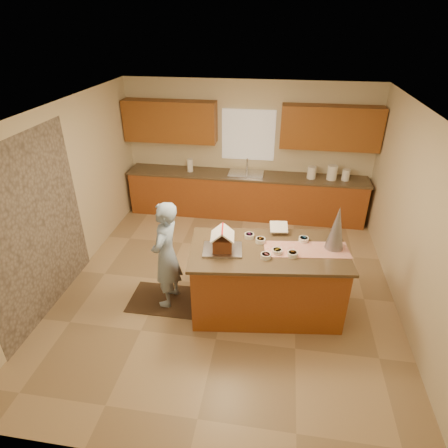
{
  "coord_description": "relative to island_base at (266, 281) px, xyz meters",
  "views": [
    {
      "loc": [
        0.66,
        -4.68,
        3.75
      ],
      "look_at": [
        -0.1,
        0.2,
        1.0
      ],
      "focal_mm": 30.24,
      "sensor_mm": 36.0,
      "label": 1
    }
  ],
  "objects": [
    {
      "name": "floor",
      "position": [
        -0.6,
        0.43,
        -0.49
      ],
      "size": [
        5.5,
        5.5,
        0.0
      ],
      "primitive_type": "plane",
      "color": "tan",
      "rests_on": "ground"
    },
    {
      "name": "sink",
      "position": [
        -0.6,
        2.88,
        0.4
      ],
      "size": [
        0.7,
        0.45,
        0.12
      ],
      "primitive_type": "cube",
      "color": "silver",
      "rests_on": "back_counter_top"
    },
    {
      "name": "upper_cabinet_left",
      "position": [
        -2.15,
        3.0,
        1.41
      ],
      "size": [
        1.85,
        0.35,
        0.8
      ],
      "primitive_type": "cube",
      "color": "brown",
      "rests_on": "wall_back"
    },
    {
      "name": "wall_right",
      "position": [
        1.9,
        0.43,
        0.86
      ],
      "size": [
        5.5,
        5.5,
        0.0
      ],
      "primitive_type": "plane",
      "color": "beige",
      "rests_on": "floor"
    },
    {
      "name": "cookbook",
      "position": [
        0.11,
        0.44,
        0.63
      ],
      "size": [
        0.27,
        0.22,
        0.1
      ],
      "primitive_type": "cube",
      "rotation": [
        -1.13,
        0.0,
        0.12
      ],
      "color": "white",
      "rests_on": "island_top"
    },
    {
      "name": "rug",
      "position": [
        -1.46,
        -0.05,
        -0.48
      ],
      "size": [
        1.09,
        0.71,
        0.01
      ],
      "primitive_type": "cube",
      "color": "black",
      "rests_on": "floor"
    },
    {
      "name": "back_counter_base",
      "position": [
        -0.6,
        2.88,
        -0.05
      ],
      "size": [
        4.8,
        0.6,
        0.88
      ],
      "primitive_type": "cube",
      "color": "brown",
      "rests_on": "floor"
    },
    {
      "name": "paper_towel",
      "position": [
        -1.75,
        2.88,
        0.56
      ],
      "size": [
        0.12,
        0.12,
        0.26
      ],
      "primitive_type": "cylinder",
      "color": "white",
      "rests_on": "back_counter_top"
    },
    {
      "name": "faucet",
      "position": [
        -0.6,
        3.06,
        0.57
      ],
      "size": [
        0.03,
        0.03,
        0.28
      ],
      "primitive_type": "cylinder",
      "color": "silver",
      "rests_on": "back_counter_top"
    },
    {
      "name": "table_runner",
      "position": [
        0.5,
        0.06,
        0.54
      ],
      "size": [
        1.15,
        0.53,
        0.01
      ],
      "primitive_type": "cube",
      "rotation": [
        0.0,
        0.0,
        0.12
      ],
      "color": "#B5210C",
      "rests_on": "island_top"
    },
    {
      "name": "boy",
      "position": [
        -1.41,
        -0.05,
        0.33
      ],
      "size": [
        0.45,
        0.63,
        1.61
      ],
      "primitive_type": "imported",
      "rotation": [
        0.0,
        0.0,
        -1.69
      ],
      "color": "#8DA7C8",
      "rests_on": "rug"
    },
    {
      "name": "window_curtain",
      "position": [
        -0.6,
        3.15,
        1.16
      ],
      "size": [
        1.05,
        0.03,
        1.0
      ],
      "primitive_type": "cube",
      "color": "white",
      "rests_on": "wall_back"
    },
    {
      "name": "wall_front",
      "position": [
        -0.6,
        -2.32,
        0.86
      ],
      "size": [
        5.5,
        5.5,
        0.0
      ],
      "primitive_type": "plane",
      "color": "beige",
      "rests_on": "floor"
    },
    {
      "name": "island_top",
      "position": [
        -0.0,
        -0.0,
        0.51
      ],
      "size": [
        2.21,
        1.33,
        0.04
      ],
      "primitive_type": "cube",
      "rotation": [
        0.0,
        0.0,
        0.12
      ],
      "color": "brown",
      "rests_on": "island_base"
    },
    {
      "name": "baking_tray",
      "position": [
        -0.6,
        -0.13,
        0.55
      ],
      "size": [
        0.55,
        0.44,
        0.03
      ],
      "primitive_type": "cube",
      "rotation": [
        0.0,
        0.0,
        0.12
      ],
      "color": "silver",
      "rests_on": "island_top"
    },
    {
      "name": "canister_c",
      "position": [
        1.35,
        2.88,
        0.54
      ],
      "size": [
        0.15,
        0.15,
        0.22
      ],
      "primitive_type": "cylinder",
      "color": "white",
      "rests_on": "back_counter_top"
    },
    {
      "name": "island_base",
      "position": [
        0.0,
        0.0,
        0.0
      ],
      "size": [
        2.11,
        1.23,
        0.98
      ],
      "primitive_type": "cube",
      "rotation": [
        0.0,
        0.0,
        0.12
      ],
      "color": "brown",
      "rests_on": "floor"
    },
    {
      "name": "candy_bowls",
      "position": [
        0.08,
        0.04,
        0.56
      ],
      "size": [
        0.88,
        0.62,
        0.06
      ],
      "color": "#9D3494",
      "rests_on": "island_top"
    },
    {
      "name": "wall_left",
      "position": [
        -3.1,
        0.43,
        0.86
      ],
      "size": [
        5.5,
        5.5,
        0.0
      ],
      "primitive_type": "plane",
      "color": "beige",
      "rests_on": "floor"
    },
    {
      "name": "canister_a",
      "position": [
        0.69,
        2.88,
        0.55
      ],
      "size": [
        0.17,
        0.17,
        0.24
      ],
      "primitive_type": "cylinder",
      "color": "white",
      "rests_on": "back_counter_top"
    },
    {
      "name": "ceiling",
      "position": [
        -0.6,
        0.43,
        2.21
      ],
      "size": [
        5.5,
        5.5,
        0.0
      ],
      "primitive_type": "plane",
      "color": "silver",
      "rests_on": "floor"
    },
    {
      "name": "gingerbread_house",
      "position": [
        -0.6,
        -0.13,
        0.68
      ],
      "size": [
        0.34,
        0.35,
        0.31
      ],
      "color": "brown",
      "rests_on": "baking_tray"
    },
    {
      "name": "back_counter_top",
      "position": [
        -0.6,
        2.88,
        0.41
      ],
      "size": [
        4.85,
        0.63,
        0.04
      ],
      "primitive_type": "cube",
      "color": "brown",
      "rests_on": "back_counter_base"
    },
    {
      "name": "stone_accent",
      "position": [
        -3.08,
        -0.37,
        0.76
      ],
      "size": [
        0.0,
        2.5,
        2.5
      ],
      "primitive_type": "plane",
      "rotation": [
        1.57,
        0.0,
        1.57
      ],
      "color": "gray",
      "rests_on": "wall_left"
    },
    {
      "name": "wall_back",
      "position": [
        -0.6,
        3.18,
        0.86
      ],
      "size": [
        5.5,
        5.5,
        0.0
      ],
      "primitive_type": "plane",
      "color": "beige",
      "rests_on": "floor"
    },
    {
      "name": "tinsel_tree",
      "position": [
        0.85,
        0.16,
        0.84
      ],
      "size": [
        0.27,
        0.27,
        0.61
      ],
      "primitive_type": "cone",
      "rotation": [
        0.0,
        0.0,
        0.12
      ],
      "color": "#B1B2BE",
      "rests_on": "island_top"
    },
    {
      "name": "canister_b",
      "position": [
        1.08,
        2.88,
        0.57
      ],
      "size": [
        0.19,
        0.19,
        0.28
      ],
      "primitive_type": "cylinder",
      "color": "white",
      "rests_on": "back_counter_top"
    },
    {
      "name": "upper_cabinet_right",
      "position": [
        0.95,
        3.0,
        1.41
      ],
      "size": [
        1.85,
        0.35,
        0.8
      ],
      "primitive_type": "cube",
      "color": "brown",
      "rests_on": "wall_back"
    }
  ]
}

